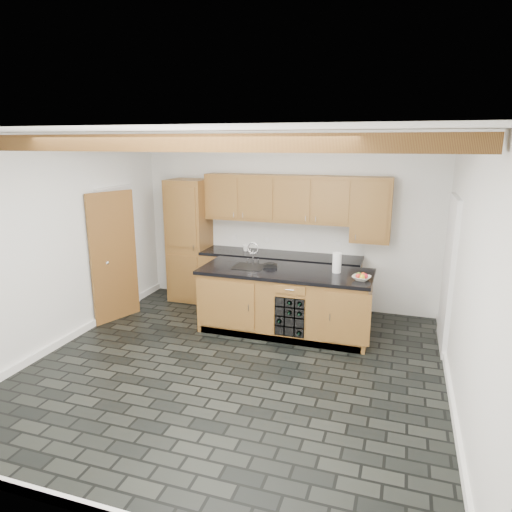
{
  "coord_description": "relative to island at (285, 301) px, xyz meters",
  "views": [
    {
      "loc": [
        1.85,
        -4.8,
        2.71
      ],
      "look_at": [
        0.02,
        0.8,
        1.23
      ],
      "focal_mm": 32.0,
      "sensor_mm": 36.0,
      "label": 1
    }
  ],
  "objects": [
    {
      "name": "room_shell",
      "position": [
        -0.39,
        -0.75,
        1.06
      ],
      "size": [
        5.01,
        5.0,
        5.0
      ],
      "color": "white",
      "rests_on": "ground"
    },
    {
      "name": "faucet",
      "position": [
        -0.56,
        0.05,
        0.5
      ],
      "size": [
        0.45,
        0.4,
        0.34
      ],
      "color": "black",
      "rests_on": "island"
    },
    {
      "name": "back_cabinetry",
      "position": [
        -0.68,
        0.95,
        0.51
      ],
      "size": [
        3.65,
        0.62,
        2.2
      ],
      "color": "olive",
      "rests_on": "ground"
    },
    {
      "name": "island",
      "position": [
        0.0,
        0.0,
        0.0
      ],
      "size": [
        2.48,
        0.96,
        0.93
      ],
      "color": "olive",
      "rests_on": "ground"
    },
    {
      "name": "mug",
      "position": [
        -0.94,
        0.95,
        0.52
      ],
      "size": [
        0.13,
        0.13,
        0.1
      ],
      "primitive_type": "imported",
      "rotation": [
        0.0,
        0.0,
        -0.22
      ],
      "color": "white",
      "rests_on": "back_cabinetry"
    },
    {
      "name": "kitchen_scale",
      "position": [
        -0.26,
        0.09,
        0.49
      ],
      "size": [
        0.23,
        0.16,
        0.06
      ],
      "rotation": [
        0.0,
        0.0,
        0.26
      ],
      "color": "black",
      "rests_on": "island"
    },
    {
      "name": "fruit_bowl",
      "position": [
        1.07,
        -0.16,
        0.49
      ],
      "size": [
        0.29,
        0.29,
        0.06
      ],
      "primitive_type": "imported",
      "rotation": [
        0.0,
        0.0,
        -0.22
      ],
      "color": "silver",
      "rests_on": "island"
    },
    {
      "name": "fruit_cluster",
      "position": [
        1.07,
        -0.16,
        0.53
      ],
      "size": [
        0.16,
        0.17,
        0.07
      ],
      "color": "red",
      "rests_on": "fruit_bowl"
    },
    {
      "name": "paper_towel",
      "position": [
        0.71,
        0.12,
        0.61
      ],
      "size": [
        0.12,
        0.12,
        0.28
      ],
      "primitive_type": "cylinder",
      "color": "white",
      "rests_on": "island"
    },
    {
      "name": "ground",
      "position": [
        -0.31,
        -1.28,
        -0.47
      ],
      "size": [
        5.0,
        5.0,
        0.0
      ],
      "primitive_type": "plane",
      "color": "black",
      "rests_on": "ground"
    }
  ]
}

